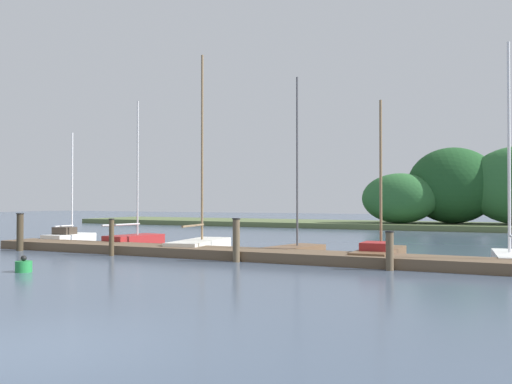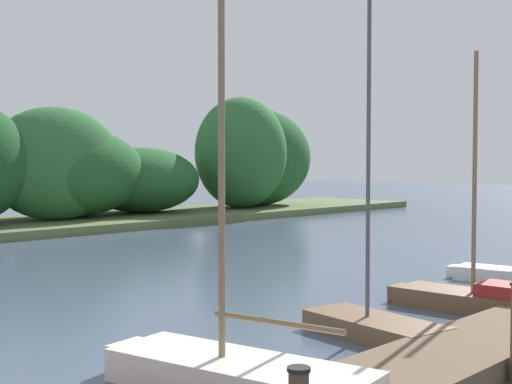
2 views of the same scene
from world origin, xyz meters
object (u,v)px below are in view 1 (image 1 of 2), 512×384
at_px(sailboat_1, 136,240).
at_px(sailboat_2, 201,243).
at_px(mooring_piling_3, 390,250).
at_px(channel_buoy_0, 24,266).
at_px(mooring_piling_0, 20,232).
at_px(sailboat_3, 296,248).
at_px(sailboat_0, 70,238).
at_px(sailboat_5, 510,253).
at_px(mooring_piling_1, 112,237).
at_px(sailboat_4, 380,252).
at_px(mooring_piling_2, 236,240).

bearing_deg(sailboat_1, sailboat_2, -88.68).
bearing_deg(mooring_piling_3, channel_buoy_0, -151.65).
bearing_deg(mooring_piling_0, sailboat_3, 17.52).
bearing_deg(sailboat_0, sailboat_5, -92.85).
relative_size(sailboat_2, sailboat_5, 1.10).
height_order(mooring_piling_1, mooring_piling_3, mooring_piling_1).
distance_m(mooring_piling_0, channel_buoy_0, 7.69).
bearing_deg(sailboat_1, mooring_piling_0, 145.16).
distance_m(sailboat_3, mooring_piling_3, 5.47).
distance_m(sailboat_0, mooring_piling_0, 3.46).
relative_size(sailboat_1, mooring_piling_3, 5.53).
relative_size(sailboat_4, sailboat_5, 0.76).
xyz_separation_m(sailboat_0, mooring_piling_0, (0.51, -3.39, 0.46)).
bearing_deg(sailboat_3, channel_buoy_0, 157.96).
distance_m(sailboat_4, mooring_piling_0, 14.82).
bearing_deg(sailboat_2, sailboat_5, -95.85).
relative_size(sailboat_1, mooring_piling_2, 4.39).
relative_size(mooring_piling_3, channel_buoy_0, 2.42).
bearing_deg(mooring_piling_0, sailboat_0, 98.63).
xyz_separation_m(sailboat_0, channel_buoy_0, (6.36, -8.34, -0.17)).
bearing_deg(sailboat_0, sailboat_1, -91.59).
bearing_deg(sailboat_3, sailboat_1, 99.36).
bearing_deg(sailboat_0, mooring_piling_0, -175.59).
relative_size(sailboat_0, mooring_piling_3, 4.49).
bearing_deg(channel_buoy_0, mooring_piling_2, 50.06).
bearing_deg(mooring_piling_1, sailboat_3, 28.90).
relative_size(sailboat_4, mooring_piling_3, 4.77).
bearing_deg(mooring_piling_0, sailboat_1, 47.36).
distance_m(mooring_piling_1, mooring_piling_2, 5.34).
height_order(sailboat_5, mooring_piling_1, sailboat_5).
distance_m(sailboat_2, mooring_piling_2, 4.36).
xyz_separation_m(sailboat_0, sailboat_1, (3.80, 0.17, 0.00)).
bearing_deg(mooring_piling_2, mooring_piling_0, -178.61).
xyz_separation_m(sailboat_4, mooring_piling_3, (0.97, -2.67, 0.30)).
bearing_deg(sailboat_1, mooring_piling_3, -97.38).
distance_m(mooring_piling_1, mooring_piling_3, 10.62).
bearing_deg(sailboat_3, sailboat_5, -77.61).
distance_m(sailboat_0, sailboat_1, 3.80).
relative_size(sailboat_2, sailboat_4, 1.44).
bearing_deg(sailboat_1, sailboat_3, -82.63).
height_order(sailboat_1, sailboat_2, sailboat_2).
xyz_separation_m(sailboat_0, sailboat_4, (15.03, -0.46, -0.04)).
bearing_deg(sailboat_0, channel_buoy_0, -146.87).
distance_m(mooring_piling_0, mooring_piling_2, 10.20).
xyz_separation_m(sailboat_4, mooring_piling_0, (-14.52, -2.93, 0.50)).
xyz_separation_m(sailboat_2, mooring_piling_3, (8.51, -2.89, 0.25)).
bearing_deg(mooring_piling_3, mooring_piling_2, -179.97).
bearing_deg(mooring_piling_1, sailboat_5, 15.32).
bearing_deg(channel_buoy_0, sailboat_0, 127.35).
distance_m(mooring_piling_0, mooring_piling_3, 15.49).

